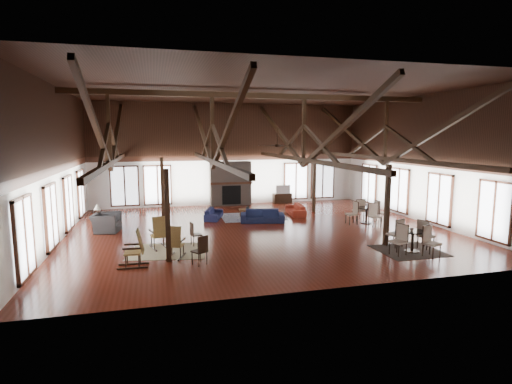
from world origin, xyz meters
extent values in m
plane|color=#571D12|center=(0.00, 0.00, 0.00)|extent=(16.00, 16.00, 0.00)
cube|color=black|center=(0.00, 0.00, 6.00)|extent=(16.00, 14.00, 0.02)
cube|color=white|center=(0.00, 7.00, 3.00)|extent=(16.00, 0.02, 6.00)
cube|color=white|center=(0.00, -7.00, 3.00)|extent=(16.00, 0.02, 6.00)
cube|color=white|center=(-8.00, 0.00, 3.00)|extent=(0.02, 14.00, 6.00)
cube|color=white|center=(8.00, 0.00, 3.00)|extent=(0.02, 14.00, 6.00)
cube|color=black|center=(0.00, 0.00, 5.75)|extent=(15.60, 0.18, 0.22)
cube|color=black|center=(-6.00, 0.00, 3.05)|extent=(0.16, 13.70, 0.18)
cube|color=black|center=(-6.00, 0.00, 4.40)|extent=(0.14, 0.14, 2.70)
cube|color=black|center=(-6.00, 3.50, 4.28)|extent=(0.15, 7.07, 3.12)
cube|color=black|center=(-6.00, -3.50, 4.28)|extent=(0.15, 7.07, 3.12)
cube|color=black|center=(-2.00, 0.00, 3.05)|extent=(0.16, 13.70, 0.18)
cube|color=black|center=(-2.00, 0.00, 4.40)|extent=(0.14, 0.14, 2.70)
cube|color=black|center=(-2.00, 3.50, 4.28)|extent=(0.15, 7.07, 3.12)
cube|color=black|center=(-2.00, -3.50, 4.28)|extent=(0.15, 7.07, 3.12)
cube|color=black|center=(2.00, 0.00, 3.05)|extent=(0.16, 13.70, 0.18)
cube|color=black|center=(2.00, 0.00, 4.40)|extent=(0.14, 0.14, 2.70)
cube|color=black|center=(2.00, 3.50, 4.28)|extent=(0.15, 7.07, 3.12)
cube|color=black|center=(2.00, -3.50, 4.28)|extent=(0.15, 7.07, 3.12)
cube|color=black|center=(6.00, 0.00, 3.05)|extent=(0.16, 13.70, 0.18)
cube|color=black|center=(6.00, 0.00, 4.40)|extent=(0.14, 0.14, 2.70)
cube|color=black|center=(6.00, 3.50, 4.28)|extent=(0.15, 7.07, 3.12)
cube|color=black|center=(6.00, -3.50, 4.28)|extent=(0.15, 7.07, 3.12)
cube|color=black|center=(-4.00, -3.50, 1.52)|extent=(0.16, 0.16, 3.05)
cube|color=black|center=(4.00, -3.50, 1.52)|extent=(0.16, 0.16, 3.05)
cube|color=black|center=(-4.00, 3.50, 1.52)|extent=(0.16, 0.16, 3.05)
cube|color=black|center=(4.00, 3.50, 1.52)|extent=(0.16, 0.16, 3.05)
cube|color=#6B5C51|center=(0.00, 6.68, 1.30)|extent=(2.40, 0.62, 2.60)
cube|color=black|center=(0.00, 6.36, 0.65)|extent=(1.10, 0.06, 1.10)
cube|color=#351A10|center=(0.00, 6.40, 1.35)|extent=(2.50, 0.20, 0.12)
cylinder|color=black|center=(0.50, -1.00, 4.05)|extent=(0.04, 0.04, 0.70)
cylinder|color=black|center=(0.50, -1.00, 3.70)|extent=(0.20, 0.20, 0.10)
cube|color=black|center=(0.95, -1.00, 3.70)|extent=(0.70, 0.12, 0.02)
cube|color=black|center=(0.50, -0.55, 3.70)|extent=(0.12, 0.70, 0.02)
cube|color=black|center=(0.05, -1.00, 3.70)|extent=(0.70, 0.12, 0.02)
cube|color=black|center=(0.50, -1.45, 3.70)|extent=(0.12, 0.70, 0.02)
imported|color=#151C3C|center=(0.57, 1.56, 0.30)|extent=(2.20, 1.25, 0.60)
imported|color=#171B41|center=(-1.56, 2.96, 0.25)|extent=(1.84, 1.20, 0.50)
imported|color=#9E301E|center=(2.74, 2.94, 0.27)|extent=(1.90, 0.91, 0.54)
cube|color=brown|center=(0.28, 2.89, 0.39)|extent=(1.14, 0.64, 0.06)
cube|color=brown|center=(-0.18, 2.71, 0.18)|extent=(0.06, 0.06, 0.36)
cube|color=brown|center=(-0.18, 3.07, 0.18)|extent=(0.06, 0.06, 0.36)
cube|color=brown|center=(0.74, 2.71, 0.18)|extent=(0.06, 0.06, 0.36)
cube|color=brown|center=(0.74, 3.07, 0.18)|extent=(0.06, 0.06, 0.36)
imported|color=#B2B2B2|center=(0.14, 2.84, 0.52)|extent=(0.25, 0.25, 0.20)
imported|color=#2C2C2F|center=(-6.44, 1.42, 0.39)|extent=(1.36, 1.24, 0.78)
cube|color=black|center=(-6.82, 1.82, 0.30)|extent=(0.46, 0.46, 0.61)
cylinder|color=black|center=(-6.82, 1.82, 0.79)|extent=(0.08, 0.08, 0.37)
cone|color=beige|center=(-6.82, 1.82, 1.04)|extent=(0.33, 0.33, 0.26)
cube|color=olive|center=(-4.29, -1.79, 0.47)|extent=(0.64, 0.63, 0.06)
cube|color=olive|center=(-4.23, -2.03, 0.83)|extent=(0.57, 0.33, 0.77)
cube|color=black|center=(-4.50, -1.84, 0.03)|extent=(0.29, 0.93, 0.06)
cube|color=black|center=(-4.07, -1.73, 0.03)|extent=(0.29, 0.93, 0.06)
cube|color=olive|center=(-3.74, -3.08, 0.43)|extent=(0.62, 0.61, 0.05)
cube|color=olive|center=(-3.82, -3.29, 0.76)|extent=(0.52, 0.34, 0.70)
cube|color=black|center=(-3.93, -3.01, 0.03)|extent=(0.34, 0.83, 0.05)
cube|color=black|center=(-3.55, -3.15, 0.03)|extent=(0.34, 0.83, 0.05)
cube|color=olive|center=(-5.11, -3.77, 0.46)|extent=(0.53, 0.55, 0.05)
cube|color=olive|center=(-4.87, -3.78, 0.82)|extent=(0.23, 0.54, 0.76)
cube|color=black|center=(-5.12, -3.99, 0.03)|extent=(0.93, 0.10, 0.05)
cube|color=black|center=(-5.10, -3.55, 0.03)|extent=(0.93, 0.10, 0.05)
cube|color=black|center=(-2.92, -1.74, 0.40)|extent=(0.45, 0.45, 0.04)
cube|color=black|center=(-3.09, -1.78, 0.65)|extent=(0.12, 0.38, 0.49)
cylinder|color=black|center=(-2.92, -1.74, 0.20)|extent=(0.03, 0.03, 0.40)
cube|color=black|center=(-3.06, -4.08, 0.44)|extent=(0.57, 0.57, 0.05)
cube|color=black|center=(-2.96, -4.23, 0.70)|extent=(0.36, 0.26, 0.54)
cylinder|color=black|center=(-3.06, -4.08, 0.22)|extent=(0.03, 0.03, 0.44)
cylinder|color=black|center=(4.43, -4.51, 0.74)|extent=(0.87, 0.87, 0.04)
cylinder|color=black|center=(4.43, -4.51, 0.38)|extent=(0.10, 0.10, 0.72)
cylinder|color=black|center=(4.43, -4.51, 0.02)|extent=(0.52, 0.52, 0.04)
cylinder|color=black|center=(5.26, 0.12, 0.74)|extent=(0.87, 0.87, 0.04)
cylinder|color=black|center=(5.26, 0.12, 0.38)|extent=(0.10, 0.10, 0.72)
cylinder|color=black|center=(5.26, 0.12, 0.02)|extent=(0.52, 0.52, 0.04)
imported|color=#B2B2B2|center=(4.36, -4.53, 0.81)|extent=(0.15, 0.15, 0.10)
imported|color=#B2B2B2|center=(5.28, 0.08, 0.81)|extent=(0.13, 0.13, 0.10)
cube|color=black|center=(3.27, 6.75, 0.29)|extent=(1.14, 0.43, 0.57)
imported|color=#B2B2B2|center=(3.28, 6.75, 0.83)|extent=(0.92, 0.16, 0.53)
cube|color=#C4B588|center=(-3.98, -2.28, 0.01)|extent=(2.97, 2.50, 0.01)
cube|color=#16193F|center=(0.40, 2.92, 0.01)|extent=(3.17, 2.42, 0.01)
cube|color=black|center=(4.39, -4.39, 0.01)|extent=(2.19, 1.99, 0.01)
camera|label=1|loc=(-4.38, -16.46, 4.07)|focal=28.00mm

